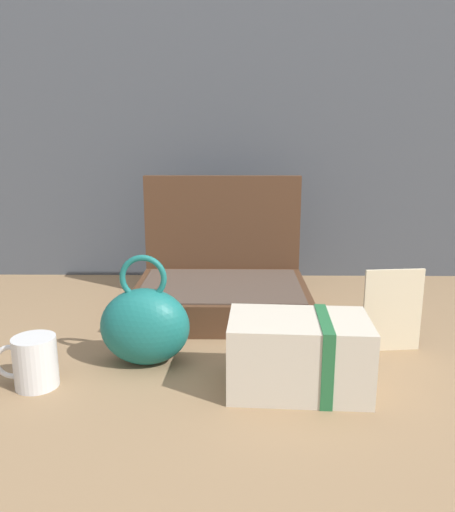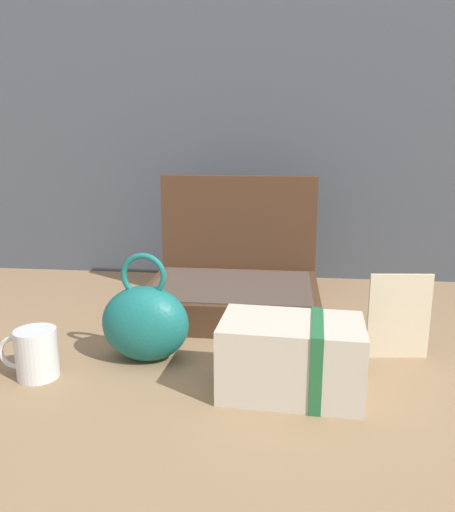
{
  "view_description": "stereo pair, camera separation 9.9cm",
  "coord_description": "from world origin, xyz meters",
  "px_view_note": "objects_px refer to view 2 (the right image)",
  "views": [
    {
      "loc": [
        -0.0,
        -0.98,
        0.43
      ],
      "look_at": [
        -0.02,
        -0.02,
        0.2
      ],
      "focal_mm": 35.53,
      "sensor_mm": 36.0,
      "label": 1
    },
    {
      "loc": [
        0.1,
        -0.97,
        0.43
      ],
      "look_at": [
        -0.02,
        -0.02,
        0.2
      ],
      "focal_mm": 35.53,
      "sensor_mm": 36.0,
      "label": 2
    }
  ],
  "objects_px": {
    "teal_pouch_handbag": "(145,322)",
    "cream_toiletry_bag": "(293,357)",
    "info_card_left": "(399,316)",
    "coffee_mug": "(35,354)",
    "open_suitcase": "(233,283)"
  },
  "relations": [
    {
      "from": "cream_toiletry_bag",
      "to": "info_card_left",
      "type": "height_order",
      "value": "info_card_left"
    },
    {
      "from": "teal_pouch_handbag",
      "to": "cream_toiletry_bag",
      "type": "bearing_deg",
      "value": -19.04
    },
    {
      "from": "coffee_mug",
      "to": "info_card_left",
      "type": "xyz_separation_m",
      "value": [
        0.67,
        0.16,
        0.04
      ]
    },
    {
      "from": "cream_toiletry_bag",
      "to": "coffee_mug",
      "type": "relative_size",
      "value": 2.21
    },
    {
      "from": "teal_pouch_handbag",
      "to": "cream_toiletry_bag",
      "type": "height_order",
      "value": "teal_pouch_handbag"
    },
    {
      "from": "open_suitcase",
      "to": "coffee_mug",
      "type": "bearing_deg",
      "value": -127.47
    },
    {
      "from": "teal_pouch_handbag",
      "to": "coffee_mug",
      "type": "distance_m",
      "value": 0.2
    },
    {
      "from": "open_suitcase",
      "to": "cream_toiletry_bag",
      "type": "relative_size",
      "value": 1.7
    },
    {
      "from": "cream_toiletry_bag",
      "to": "open_suitcase",
      "type": "bearing_deg",
      "value": 109.26
    },
    {
      "from": "coffee_mug",
      "to": "teal_pouch_handbag",
      "type": "bearing_deg",
      "value": 27.98
    },
    {
      "from": "open_suitcase",
      "to": "info_card_left",
      "type": "relative_size",
      "value": 2.44
    },
    {
      "from": "cream_toiletry_bag",
      "to": "info_card_left",
      "type": "bearing_deg",
      "value": 38.67
    },
    {
      "from": "cream_toiletry_bag",
      "to": "coffee_mug",
      "type": "bearing_deg",
      "value": 179.65
    },
    {
      "from": "cream_toiletry_bag",
      "to": "info_card_left",
      "type": "distance_m",
      "value": 0.26
    },
    {
      "from": "teal_pouch_handbag",
      "to": "info_card_left",
      "type": "xyz_separation_m",
      "value": [
        0.49,
        0.07,
        0.01
      ]
    }
  ]
}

